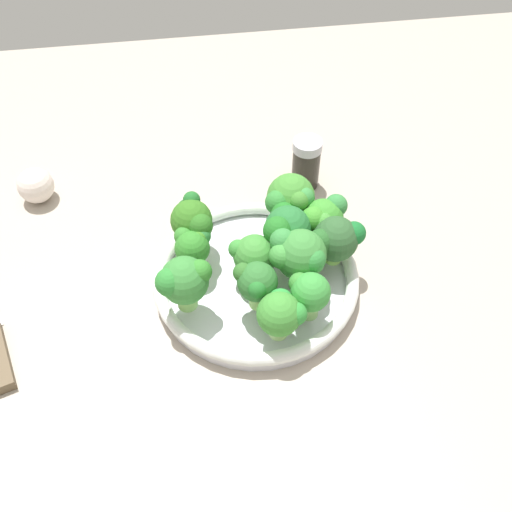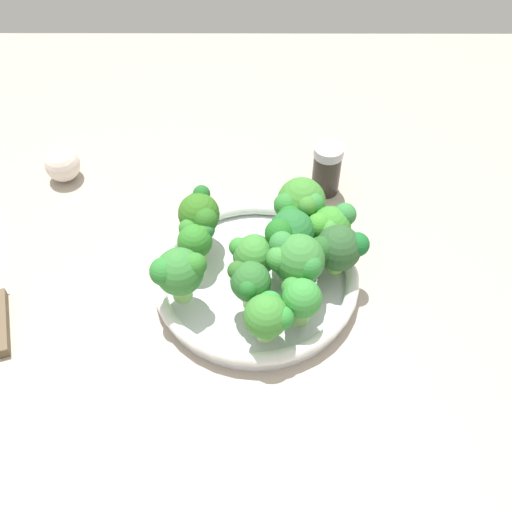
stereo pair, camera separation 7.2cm
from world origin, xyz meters
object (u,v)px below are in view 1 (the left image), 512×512
Objects in this scene: broccoli_floret_2 at (299,255)px; broccoli_floret_4 at (184,281)px; broccoli_floret_8 at (256,283)px; bowl at (256,279)px; broccoli_floret_6 at (308,292)px; garlic_bulb at (36,185)px; broccoli_floret_11 at (286,228)px; pepper_shaker at (306,163)px; broccoli_floret_1 at (291,199)px; broccoli_floret_9 at (193,220)px; broccoli_floret_0 at (193,246)px; broccoli_floret_7 at (336,240)px; broccoli_floret_3 at (281,313)px; broccoli_floret_10 at (254,255)px; broccoli_floret_5 at (323,218)px.

broccoli_floret_2 reaches higher than broccoli_floret_4.
bowl is at bearing 171.56° from broccoli_floret_8.
broccoli_floret_6 is 1.23× the size of garlic_bulb.
broccoli_floret_11 is 0.94× the size of pepper_shaker.
garlic_bulb is at bearing -110.52° from broccoli_floret_1.
bowl is 11.07cm from broccoli_floret_9.
broccoli_floret_9 is at bearing -54.80° from pepper_shaker.
broccoli_floret_2 is at bearing 7.29° from broccoli_floret_11.
broccoli_floret_7 is at bearing 82.76° from broccoli_floret_0.
garlic_bulb is at bearing -118.04° from broccoli_floret_7.
broccoli_floret_0 is 0.70× the size of broccoli_floret_2.
broccoli_floret_11 is at bearing -112.16° from broccoli_floret_7.
broccoli_floret_4 reaches higher than broccoli_floret_1.
broccoli_floret_9 is (-5.91, -17.25, 0.13)cm from broccoli_floret_7.
broccoli_floret_9 reaches higher than pepper_shaker.
broccoli_floret_3 is at bearing 26.49° from broccoli_floret_8.
broccoli_floret_9 is (-10.19, 1.78, -0.55)cm from broccoli_floret_4.
broccoli_floret_6 is at bearing 123.05° from broccoli_floret_3.
broccoli_floret_6 is 0.80× the size of pepper_shaker.
broccoli_floret_7 is at bearing 71.09° from broccoli_floret_9.
broccoli_floret_3 is at bearing 9.83° from broccoli_floret_10.
garlic_bulb is at bearing -124.25° from broccoli_floret_9.
pepper_shaker is at bearing 139.44° from broccoli_floret_4.
broccoli_floret_10 reaches higher than garlic_bulb.
broccoli_floret_5 is 0.86× the size of broccoli_floret_7.
broccoli_floret_1 reaches higher than broccoli_floret_6.
broccoli_floret_7 is 1.44× the size of garlic_bulb.
broccoli_floret_1 is 1.12× the size of broccoli_floret_5.
pepper_shaker is (-12.36, 17.53, -3.06)cm from broccoli_floret_9.
bowl is at bearing 113.75° from broccoli_floret_4.
broccoli_floret_3 is 0.98× the size of broccoli_floret_5.
broccoli_floret_2 is 4.99cm from broccoli_floret_11.
broccoli_floret_5 is (-8.34, 18.41, -0.84)cm from broccoli_floret_4.
broccoli_floret_11 is at bearing 72.81° from broccoli_floret_9.
broccoli_floret_10 is at bearing -143.25° from broccoli_floret_6.
broccoli_floret_4 reaches higher than broccoli_floret_7.
broccoli_floret_4 reaches higher than broccoli_floret_6.
broccoli_floret_7 is (-2.55, 5.23, -0.97)cm from broccoli_floret_2.
broccoli_floret_3 is (9.47, 1.39, 5.27)cm from bowl.
broccoli_floret_3 is (7.24, -3.40, -1.16)cm from broccoli_floret_2.
bowl is 7.76cm from broccoli_floret_8.
broccoli_floret_2 reaches higher than broccoli_floret_11.
broccoli_floret_5 is 42.48cm from garlic_bulb.
broccoli_floret_2 reaches higher than broccoli_floret_10.
broccoli_floret_0 is 0.74× the size of broccoli_floret_4.
broccoli_floret_9 is 1.29× the size of garlic_bulb.
broccoli_floret_8 is (1.18, 8.25, -0.39)cm from broccoli_floret_4.
garlic_bulb is (-18.73, -21.82, -3.76)cm from broccoli_floret_0.
garlic_bulb is (-18.57, -33.50, -4.95)cm from broccoli_floret_11.
broccoli_floret_8 is (7.69, 6.76, 0.92)cm from broccoli_floret_0.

